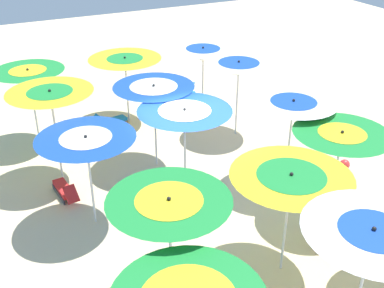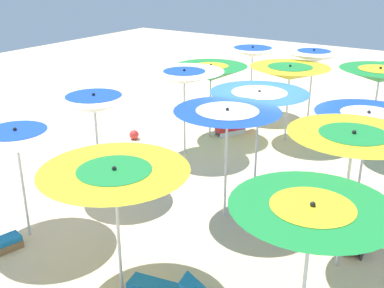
% 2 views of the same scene
% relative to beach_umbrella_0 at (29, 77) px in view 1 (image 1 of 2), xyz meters
% --- Properties ---
extents(ground, '(39.62, 39.62, 0.04)m').
position_rel_beach_umbrella_0_xyz_m(ground, '(-2.96, 4.75, -2.13)').
color(ground, beige).
extents(beach_umbrella_0, '(2.03, 2.03, 2.35)m').
position_rel_beach_umbrella_0_xyz_m(beach_umbrella_0, '(0.00, 0.00, 0.00)').
color(beach_umbrella_0, silver).
rests_on(beach_umbrella_0, ground).
extents(beach_umbrella_1, '(2.10, 2.10, 2.53)m').
position_rel_beach_umbrella_0_xyz_m(beach_umbrella_1, '(-0.19, 2.31, 0.20)').
color(beach_umbrella_1, silver).
rests_on(beach_umbrella_1, ground).
extents(beach_umbrella_2, '(2.13, 2.13, 2.25)m').
position_rel_beach_umbrella_0_xyz_m(beach_umbrella_2, '(-0.48, 4.47, -0.10)').
color(beach_umbrella_2, silver).
rests_on(beach_umbrella_2, ground).
extents(beach_umbrella_3, '(2.04, 2.04, 2.50)m').
position_rel_beach_umbrella_0_xyz_m(beach_umbrella_3, '(-1.04, 7.62, 0.16)').
color(beach_umbrella_3, silver).
rests_on(beach_umbrella_3, ground).
extents(beach_umbrella_5, '(2.26, 2.26, 2.20)m').
position_rel_beach_umbrella_0_xyz_m(beach_umbrella_5, '(-2.92, -0.29, -0.12)').
color(beach_umbrella_5, silver).
rests_on(beach_umbrella_5, ground).
extents(beach_umbrella_6, '(2.10, 2.10, 2.38)m').
position_rel_beach_umbrella_0_xyz_m(beach_umbrella_6, '(-2.71, 2.70, 0.05)').
color(beach_umbrella_6, silver).
rests_on(beach_umbrella_6, ground).
extents(beach_umbrella_7, '(2.21, 2.21, 2.36)m').
position_rel_beach_umbrella_0_xyz_m(beach_umbrella_7, '(-2.83, 4.33, 0.04)').
color(beach_umbrella_7, silver).
rests_on(beach_umbrella_7, ground).
extents(beach_umbrella_8, '(2.26, 2.26, 2.28)m').
position_rel_beach_umbrella_0_xyz_m(beach_umbrella_8, '(-3.45, 7.58, -0.07)').
color(beach_umbrella_8, silver).
rests_on(beach_umbrella_8, ground).
extents(beach_umbrella_9, '(2.14, 2.14, 2.43)m').
position_rel_beach_umbrella_0_xyz_m(beach_umbrella_9, '(-3.49, 9.53, 0.08)').
color(beach_umbrella_9, silver).
rests_on(beach_umbrella_9, ground).
extents(beach_umbrella_10, '(2.21, 2.21, 2.23)m').
position_rel_beach_umbrella_0_xyz_m(beach_umbrella_10, '(-5.51, -0.06, -0.13)').
color(beach_umbrella_10, silver).
rests_on(beach_umbrella_10, ground).
extents(beach_umbrella_11, '(1.96, 1.96, 2.38)m').
position_rel_beach_umbrella_0_xyz_m(beach_umbrella_11, '(-5.62, 2.03, 0.03)').
color(beach_umbrella_11, silver).
rests_on(beach_umbrella_11, ground).
extents(beach_umbrella_12, '(2.09, 2.09, 2.39)m').
position_rel_beach_umbrella_0_xyz_m(beach_umbrella_12, '(-5.34, 5.04, 0.05)').
color(beach_umbrella_12, silver).
rests_on(beach_umbrella_12, ground).
extents(beach_umbrella_13, '(2.12, 2.12, 2.24)m').
position_rel_beach_umbrella_0_xyz_m(beach_umbrella_13, '(-5.48, 6.60, -0.15)').
color(beach_umbrella_13, silver).
rests_on(beach_umbrella_13, ground).
extents(lounger_0, '(0.57, 1.20, 0.58)m').
position_rel_beach_umbrella_0_xyz_m(lounger_0, '(-5.53, -0.87, -1.91)').
color(lounger_0, olive).
rests_on(lounger_0, ground).
extents(lounger_1, '(0.45, 1.27, 0.53)m').
position_rel_beach_umbrella_0_xyz_m(lounger_1, '(-0.08, 3.18, -1.91)').
color(lounger_1, '#333338').
rests_on(lounger_1, ground).
extents(lounger_3, '(1.34, 0.59, 0.53)m').
position_rel_beach_umbrella_0_xyz_m(lounger_3, '(-2.22, -0.12, -1.91)').
color(lounger_3, olive).
rests_on(lounger_3, ground).
extents(lounger_5, '(0.92, 1.35, 0.58)m').
position_rel_beach_umbrella_0_xyz_m(lounger_5, '(-5.01, 7.22, -1.90)').
color(lounger_5, silver).
rests_on(lounger_5, ground).
extents(beach_ball, '(0.28, 0.28, 0.28)m').
position_rel_beach_umbrella_0_xyz_m(beach_ball, '(-7.24, 5.13, -1.97)').
color(beach_ball, red).
rests_on(beach_ball, ground).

